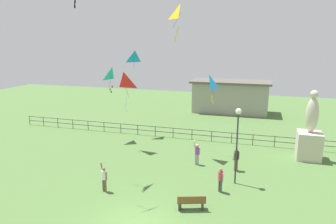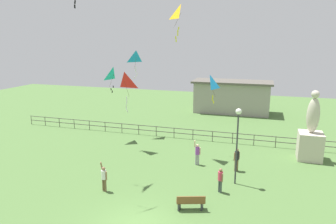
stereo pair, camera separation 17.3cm
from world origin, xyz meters
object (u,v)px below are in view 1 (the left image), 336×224
(person_2, at_px, (220,178))
(person_3, at_px, (197,153))
(statue_monument, at_px, (310,138))
(lamppost, at_px, (238,130))
(kite_2, at_px, (180,14))
(kite_6, at_px, (209,83))
(kite_1, at_px, (113,74))
(park_bench, at_px, (191,202))
(kite_0, at_px, (124,82))
(kite_5, at_px, (135,58))
(person_0, at_px, (104,177))
(person_1, at_px, (236,158))

(person_2, bearing_deg, person_3, 120.28)
(statue_monument, distance_m, lamppost, 7.79)
(kite_2, height_order, kite_6, kite_2)
(kite_1, bearing_deg, park_bench, -46.45)
(kite_2, bearing_deg, statue_monument, 8.27)
(lamppost, bearing_deg, person_3, 142.03)
(kite_0, bearing_deg, park_bench, -46.21)
(kite_0, height_order, kite_6, kite_0)
(statue_monument, distance_m, kite_6, 8.50)
(kite_0, bearing_deg, statue_monument, 9.37)
(person_2, distance_m, kite_0, 10.66)
(person_2, bearing_deg, lamppost, 62.50)
(kite_5, bearing_deg, statue_monument, -7.45)
(lamppost, distance_m, kite_0, 9.84)
(person_0, distance_m, kite_6, 10.58)
(person_3, bearing_deg, person_2, -59.72)
(person_3, height_order, kite_6, kite_6)
(person_3, bearing_deg, kite_6, 84.15)
(kite_2, bearing_deg, kite_1, 167.95)
(statue_monument, xyz_separation_m, park_bench, (-6.84, -9.62, -1.19))
(person_3, distance_m, kite_5, 10.78)
(person_2, bearing_deg, person_1, 79.39)
(kite_0, bearing_deg, person_3, -11.58)
(lamppost, height_order, park_bench, lamppost)
(kite_5, bearing_deg, park_bench, -55.95)
(person_0, distance_m, person_2, 6.80)
(kite_6, bearing_deg, kite_2, -164.55)
(lamppost, relative_size, kite_2, 1.83)
(park_bench, relative_size, person_3, 0.85)
(kite_5, bearing_deg, person_3, -38.51)
(park_bench, height_order, person_0, person_0)
(kite_5, height_order, kite_6, kite_5)
(person_1, xyz_separation_m, kite_6, (-2.50, 3.00, 4.63))
(park_bench, bearing_deg, kite_1, 133.55)
(person_3, bearing_deg, kite_5, 141.49)
(person_1, bearing_deg, person_3, 174.34)
(park_bench, bearing_deg, person_1, 72.56)
(person_1, relative_size, kite_5, 0.63)
(person_3, distance_m, kite_0, 7.74)
(person_1, xyz_separation_m, person_3, (-2.78, 0.27, -0.02))
(statue_monument, bearing_deg, person_1, -142.75)
(park_bench, distance_m, kite_2, 13.34)
(person_0, bearing_deg, person_2, 16.03)
(person_0, relative_size, person_2, 1.20)
(kite_0, distance_m, kite_5, 4.59)
(person_2, xyz_separation_m, kite_6, (-1.86, 6.39, 4.70))
(kite_0, bearing_deg, kite_1, 132.77)
(statue_monument, distance_m, kite_2, 13.23)
(kite_5, bearing_deg, person_1, -30.74)
(person_1, distance_m, kite_5, 12.84)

